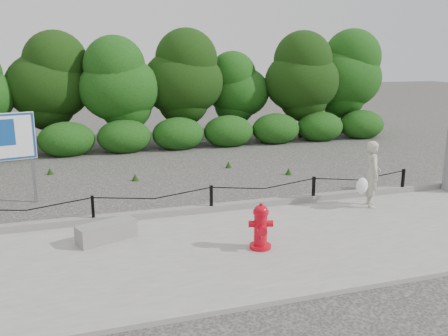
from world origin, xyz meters
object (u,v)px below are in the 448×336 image
object	(u,v)px
pedestrian	(372,175)
advertising_sign	(4,142)
fire_hydrant	(261,227)
concrete_block	(107,232)

from	to	relation	value
pedestrian	advertising_sign	xyz separation A→B (m)	(-7.83, 2.79, 0.71)
pedestrian	advertising_sign	distance (m)	8.34
fire_hydrant	concrete_block	xyz separation A→B (m)	(-2.58, 1.22, -0.22)
concrete_block	fire_hydrant	bearing A→B (deg)	-25.26
pedestrian	concrete_block	bearing A→B (deg)	115.42
fire_hydrant	pedestrian	bearing A→B (deg)	38.23
pedestrian	concrete_block	size ratio (longest dim) A/B	1.39
concrete_block	advertising_sign	world-z (taller)	advertising_sign
pedestrian	advertising_sign	size ratio (longest dim) A/B	0.69
pedestrian	concrete_block	world-z (taller)	pedestrian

